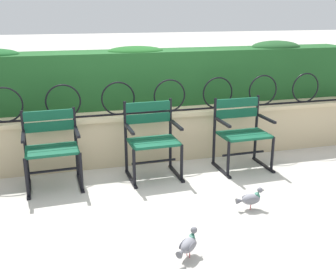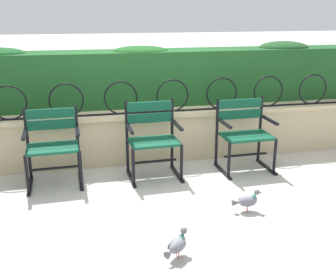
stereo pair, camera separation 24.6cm
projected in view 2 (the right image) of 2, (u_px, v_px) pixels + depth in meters
name	position (u px, v px, depth m)	size (l,w,h in m)	color
ground_plane	(169.00, 182.00, 4.70)	(60.00, 60.00, 0.00)	#BCB7AD
stone_wall	(156.00, 135.00, 5.35)	(6.24, 0.41, 0.65)	#C6B289
iron_arch_fence	(148.00, 98.00, 5.10)	(5.72, 0.02, 0.42)	black
hedge_row	(150.00, 76.00, 5.58)	(6.11, 0.60, 0.82)	#1E5123
park_chair_left	(53.00, 144.00, 4.57)	(0.62, 0.54, 0.85)	#0F4C33
park_chair_centre	(153.00, 137.00, 4.77)	(0.61, 0.54, 0.89)	#0F4C33
park_chair_right	(244.00, 132.00, 4.98)	(0.64, 0.54, 0.87)	#0F4C33
pigeon_near_chairs	(247.00, 201.00, 3.99)	(0.29, 0.11, 0.22)	gray
pigeon_far_side	(177.00, 245.00, 3.24)	(0.24, 0.23, 0.22)	gray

